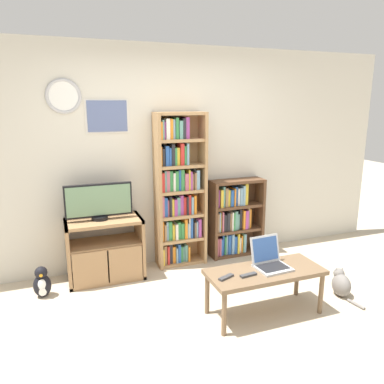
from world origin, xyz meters
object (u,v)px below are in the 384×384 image
Objects in this scene: penguin_figurine at (42,283)px; remote_far_from_laptop at (226,277)px; television at (99,202)px; remote_near_laptop at (248,275)px; laptop at (270,260)px; tv_stand at (105,249)px; bookshelf_tall at (178,192)px; bookshelf_short at (233,218)px; cat at (341,284)px; coffee_table at (265,275)px.

remote_far_from_laptop is at bearing -35.06° from penguin_figurine.
remote_far_from_laptop reaches higher than penguin_figurine.
penguin_figurine is (-0.64, -0.22, -0.75)m from television.
laptop is at bearing -76.20° from remote_near_laptop.
bookshelf_tall reaches higher than tv_stand.
bookshelf_short is 2.19× the size of cat.
bookshelf_tall is at bearing -179.30° from bookshelf_short.
tv_stand is at bearing 135.23° from laptop.
tv_stand is at bearing -34.79° from television.
television is 0.95m from bookshelf_tall.
cat is (1.34, 0.05, -0.33)m from remote_far_from_laptop.
penguin_figurine is at bearing 174.32° from cat.
television is 1.01m from penguin_figurine.
cat is (2.26, -1.26, -0.78)m from television.
remote_far_from_laptop is (-0.03, -1.41, -0.45)m from bookshelf_tall.
cat is at bearing -110.41° from remote_far_from_laptop.
penguin_figurine is (-1.58, -0.32, -0.75)m from bookshelf_tall.
television is 4.38× the size of remote_far_from_laptop.
remote_near_laptop is at bearing -111.48° from bookshelf_short.
laptop is at bearing -41.37° from tv_stand.
coffee_table is (1.33, -1.28, -0.51)m from television.
cat is (1.14, 0.08, -0.33)m from remote_near_laptop.
tv_stand is 1.83m from laptop.
remote_far_from_laptop is at bearing -91.03° from bookshelf_tall.
tv_stand is at bearing 165.10° from cat.
bookshelf_tall is 0.85m from bookshelf_short.
bookshelf_tall is at bearing -23.52° from remote_far_from_laptop.
laptop reaches higher than cat.
tv_stand is 0.73m from penguin_figurine.
coffee_table is (1.29, -1.25, 0.04)m from tv_stand.
tv_stand reaches higher than cat.
laptop reaches higher than remote_near_laptop.
bookshelf_tall is 11.24× the size of remote_near_laptop.
television is at bearing 165.00° from cat.
cat is at bearing -67.40° from bookshelf_short.
cat is (1.32, -1.36, -0.78)m from bookshelf_tall.
tv_stand is 2.55m from cat.
coffee_table is at bearing -28.45° from penguin_figurine.
coffee_table reaches higher than cat.
coffee_table is 3.33× the size of penguin_figurine.
remote_near_laptop is at bearing -120.66° from remote_far_from_laptop.
remote_far_from_laptop is (-0.21, 0.03, 0.00)m from remote_near_laptop.
television is at bearing 18.77° from penguin_figurine.
remote_far_from_laptop reaches higher than coffee_table.
bookshelf_short is at bearing 0.70° from bookshelf_tall.
bookshelf_tall reaches higher than laptop.
remote_far_from_laptop is (-0.77, -1.41, -0.04)m from bookshelf_short.
penguin_figurine is at bearing -168.68° from bookshelf_tall.
coffee_table reaches higher than penguin_figurine.
laptop reaches higher than coffee_table.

